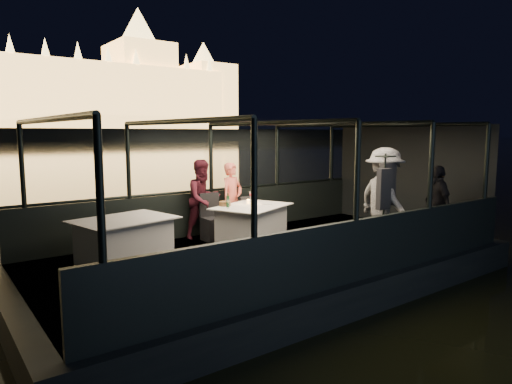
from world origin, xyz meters
TOP-DOWN VIEW (x-y plane):
  - boat_hull at (0.00, 0.00)m, footprint 8.60×4.40m
  - boat_deck at (0.00, 0.00)m, footprint 8.00×4.00m
  - gunwale_port at (0.00, 2.00)m, footprint 8.00×0.08m
  - gunwale_starboard at (0.00, -2.00)m, footprint 8.00×0.08m
  - cabin_glass_port at (0.00, 2.00)m, footprint 8.00×0.02m
  - cabin_glass_starboard at (0.00, -2.00)m, footprint 8.00×0.02m
  - cabin_roof_glass at (0.00, 0.00)m, footprint 8.00×4.00m
  - end_wall_fore at (-4.00, 0.00)m, footprint 0.02×4.00m
  - end_wall_aft at (4.00, 0.00)m, footprint 0.02×4.00m
  - canopy_ribs at (0.00, 0.00)m, footprint 8.00×4.00m
  - dining_table_central at (0.04, 0.59)m, footprint 1.74×1.53m
  - dining_table_aft at (-2.42, 0.64)m, footprint 1.68×1.36m
  - chair_port_left at (-0.32, 1.36)m, footprint 0.45×0.45m
  - chair_port_right at (0.45, 1.11)m, footprint 0.41×0.41m
  - coat_stand at (1.45, -1.35)m, footprint 0.53×0.45m
  - person_woman_coral at (0.23, 1.56)m, footprint 0.63×0.50m
  - person_man_maroon at (-0.40, 1.65)m, footprint 0.82×0.66m
  - passenger_stripe at (1.79, -1.09)m, footprint 0.97×1.35m
  - passenger_dark at (3.14, -1.31)m, footprint 0.78×0.95m
  - wine_bottle at (-0.42, 0.70)m, footprint 0.06×0.06m
  - bread_basket at (-0.37, 0.89)m, footprint 0.22×0.22m
  - amber_candle at (0.12, 0.82)m, footprint 0.07×0.07m
  - plate_near at (0.41, 0.58)m, footprint 0.28×0.28m
  - plate_far at (-0.27, 0.98)m, footprint 0.29×0.29m
  - wine_glass_white at (-0.52, 0.54)m, footprint 0.07×0.07m
  - wine_glass_red at (0.27, 0.96)m, footprint 0.09×0.09m
  - wine_glass_empty at (0.08, 0.59)m, footprint 0.07×0.07m

SIDE VIEW (x-z plane):
  - boat_hull at x=0.00m, z-range -0.50..0.50m
  - boat_deck at x=0.00m, z-range 0.46..0.50m
  - dining_table_central at x=0.04m, z-range 0.50..1.27m
  - dining_table_aft at x=-2.42m, z-range 0.49..1.28m
  - gunwale_port at x=0.00m, z-range 0.50..1.40m
  - gunwale_starboard at x=0.00m, z-range 0.50..1.40m
  - chair_port_left at x=-0.32m, z-range 0.49..1.41m
  - chair_port_right at x=0.45m, z-range 0.54..1.36m
  - person_woman_coral at x=0.23m, z-range 0.49..2.01m
  - person_man_maroon at x=-0.40m, z-range 0.45..2.05m
  - plate_near at x=0.41m, z-range 1.27..1.28m
  - plate_far at x=-0.27m, z-range 1.27..1.28m
  - bread_basket at x=-0.37m, z-range 1.26..1.35m
  - amber_candle at x=0.12m, z-range 1.26..1.35m
  - passenger_stripe at x=1.79m, z-range 0.41..2.29m
  - passenger_dark at x=3.14m, z-range 0.59..2.11m
  - wine_glass_white at x=-0.52m, z-range 1.27..1.45m
  - wine_glass_red at x=0.27m, z-range 1.25..1.47m
  - wine_glass_empty at x=0.08m, z-range 1.26..1.46m
  - coat_stand at x=1.45m, z-range 0.51..2.29m
  - wine_bottle at x=-0.42m, z-range 1.28..1.55m
  - end_wall_fore at x=-4.00m, z-range 0.50..2.80m
  - end_wall_aft at x=4.00m, z-range 0.50..2.80m
  - canopy_ribs at x=0.00m, z-range 0.50..2.80m
  - cabin_glass_port at x=0.00m, z-range 1.40..2.80m
  - cabin_glass_starboard at x=0.00m, z-range 1.40..2.80m
  - cabin_roof_glass at x=0.00m, z-range 2.79..2.81m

